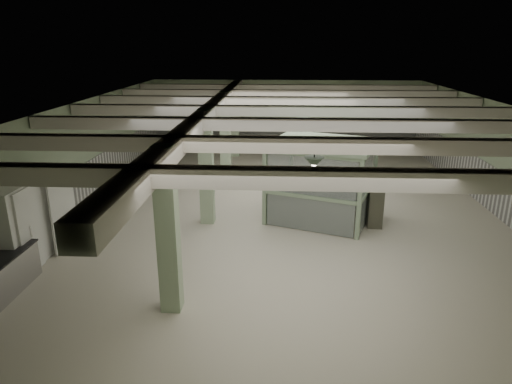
{
  "coord_description": "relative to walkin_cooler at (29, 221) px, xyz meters",
  "views": [
    {
      "loc": [
        -0.23,
        -14.51,
        5.49
      ],
      "look_at": [
        -0.92,
        -1.81,
        1.3
      ],
      "focal_mm": 32.0,
      "sensor_mm": 36.0,
      "label": 1
    }
  ],
  "objects": [
    {
      "name": "floor",
      "position": [
        6.62,
        4.0,
        -1.13
      ],
      "size": [
        20.0,
        20.0,
        0.0
      ],
      "primitive_type": "plane",
      "color": "beige",
      "rests_on": "ground"
    },
    {
      "name": "ceiling",
      "position": [
        6.62,
        4.0,
        2.47
      ],
      "size": [
        14.0,
        20.0,
        0.02
      ],
      "primitive_type": "cube",
      "color": "white",
      "rests_on": "wall_back"
    },
    {
      "name": "wall_back",
      "position": [
        6.62,
        14.0,
        0.67
      ],
      "size": [
        14.0,
        0.02,
        3.6
      ],
      "primitive_type": "cube",
      "color": "#A2B994",
      "rests_on": "floor"
    },
    {
      "name": "wall_front",
      "position": [
        6.62,
        -6.0,
        0.67
      ],
      "size": [
        14.0,
        0.02,
        3.6
      ],
      "primitive_type": "cube",
      "color": "#A2B994",
      "rests_on": "floor"
    },
    {
      "name": "wall_left",
      "position": [
        -0.38,
        4.0,
        0.67
      ],
      "size": [
        0.02,
        20.0,
        3.6
      ],
      "primitive_type": "cube",
      "color": "#A2B994",
      "rests_on": "floor"
    },
    {
      "name": "wall_right",
      "position": [
        13.62,
        4.0,
        0.67
      ],
      "size": [
        0.02,
        20.0,
        3.6
      ],
      "primitive_type": "cube",
      "color": "#A2B994",
      "rests_on": "floor"
    },
    {
      "name": "wainscot_left",
      "position": [
        -0.35,
        4.0,
        -0.38
      ],
      "size": [
        0.05,
        19.9,
        1.5
      ],
      "primitive_type": "cube",
      "color": "silver",
      "rests_on": "floor"
    },
    {
      "name": "wainscot_right",
      "position": [
        13.6,
        4.0,
        -0.38
      ],
      "size": [
        0.05,
        19.9,
        1.5
      ],
      "primitive_type": "cube",
      "color": "silver",
      "rests_on": "floor"
    },
    {
      "name": "wainscot_back",
      "position": [
        6.62,
        13.97,
        -0.38
      ],
      "size": [
        13.9,
        0.05,
        1.5
      ],
      "primitive_type": "cube",
      "color": "silver",
      "rests_on": "floor"
    },
    {
      "name": "girder",
      "position": [
        4.12,
        4.0,
        2.25
      ],
      "size": [
        0.45,
        19.9,
        0.4
      ],
      "primitive_type": "cube",
      "color": "beige",
      "rests_on": "ceiling"
    },
    {
      "name": "beam_a",
      "position": [
        6.62,
        -3.5,
        2.29
      ],
      "size": [
        13.9,
        0.35,
        0.32
      ],
      "primitive_type": "cube",
      "color": "beige",
      "rests_on": "ceiling"
    },
    {
      "name": "beam_b",
      "position": [
        6.62,
        -1.0,
        2.29
      ],
      "size": [
        13.9,
        0.35,
        0.32
      ],
      "primitive_type": "cube",
      "color": "beige",
      "rests_on": "ceiling"
    },
    {
      "name": "beam_c",
      "position": [
        6.62,
        1.5,
        2.29
      ],
      "size": [
        13.9,
        0.35,
        0.32
      ],
      "primitive_type": "cube",
      "color": "beige",
      "rests_on": "ceiling"
    },
    {
      "name": "beam_d",
      "position": [
        6.62,
        4.0,
        2.29
      ],
      "size": [
        13.9,
        0.35,
        0.32
      ],
      "primitive_type": "cube",
      "color": "beige",
      "rests_on": "ceiling"
    },
    {
      "name": "beam_e",
      "position": [
        6.62,
        6.5,
        2.29
      ],
      "size": [
        13.9,
        0.35,
        0.32
      ],
      "primitive_type": "cube",
      "color": "beige",
      "rests_on": "ceiling"
    },
    {
      "name": "beam_f",
      "position": [
        6.62,
        9.0,
        2.29
      ],
      "size": [
        13.9,
        0.35,
        0.32
      ],
      "primitive_type": "cube",
      "color": "beige",
      "rests_on": "ceiling"
    },
    {
      "name": "beam_g",
      "position": [
        6.62,
        11.5,
        2.29
      ],
      "size": [
        13.9,
        0.35,
        0.32
      ],
      "primitive_type": "cube",
      "color": "beige",
      "rests_on": "ceiling"
    },
    {
      "name": "column_a",
      "position": [
        4.12,
        -2.0,
        0.67
      ],
      "size": [
        0.42,
        0.42,
        3.6
      ],
      "primitive_type": "cube",
      "color": "#A7BF9A",
      "rests_on": "floor"
    },
    {
      "name": "column_b",
      "position": [
        4.12,
        3.0,
        0.67
      ],
      "size": [
        0.42,
        0.42,
        3.6
      ],
      "primitive_type": "cube",
      "color": "#A7BF9A",
      "rests_on": "floor"
    },
    {
      "name": "column_c",
      "position": [
        4.12,
        8.0,
        0.67
      ],
      "size": [
        0.42,
        0.42,
        3.6
      ],
      "primitive_type": "cube",
      "color": "#A7BF9A",
      "rests_on": "floor"
    },
    {
      "name": "column_d",
      "position": [
        4.12,
        12.0,
        0.67
      ],
      "size": [
        0.42,
        0.42,
        3.6
      ],
      "primitive_type": "cube",
      "color": "#A7BF9A",
      "rests_on": "floor"
    },
    {
      "name": "pendant_front",
      "position": [
        7.12,
        -1.0,
        1.92
      ],
      "size": [
        0.44,
        0.44,
        0.22
      ],
      "primitive_type": "cone",
      "rotation": [
        3.14,
        0.0,
        0.0
      ],
      "color": "#2F3F30",
      "rests_on": "ceiling"
    },
    {
      "name": "pendant_mid",
      "position": [
        7.12,
        4.5,
        1.92
      ],
      "size": [
        0.44,
        0.44,
        0.22
      ],
      "primitive_type": "cone",
      "rotation": [
        3.14,
        0.0,
        0.0
      ],
      "color": "#2F3F30",
      "rests_on": "ceiling"
    },
    {
      "name": "pendant_back",
      "position": [
        7.12,
        9.5,
        1.92
      ],
      "size": [
        0.44,
        0.44,
        0.22
      ],
      "primitive_type": "cone",
      "rotation": [
        3.14,
        0.0,
        0.0
      ],
      "color": "#2F3F30",
      "rests_on": "ceiling"
    },
    {
      "name": "walkin_cooler",
      "position": [
        0.0,
        0.0,
        0.0
      ],
      "size": [
        0.91,
        2.46,
        2.25
      ],
      "color": "white",
      "rests_on": "floor"
    },
    {
      "name": "guard_booth",
      "position": [
        7.73,
        3.52,
        0.61
      ],
      "size": [
        3.91,
        3.62,
        2.55
      ],
      "rotation": [
        0.0,
        0.0,
        -0.35
      ],
      "color": "#8CA584",
      "rests_on": "floor"
    },
    {
      "name": "filing_cabinet",
      "position": [
        9.37,
        2.97,
        -0.44
      ],
      "size": [
        0.47,
        0.65,
        1.37
      ],
      "primitive_type": "cube",
      "rotation": [
        0.0,
        0.0,
        -0.05
      ],
      "color": "#585849",
      "rests_on": "floor"
    }
  ]
}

